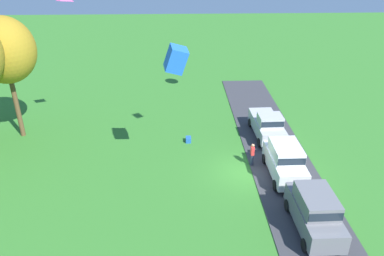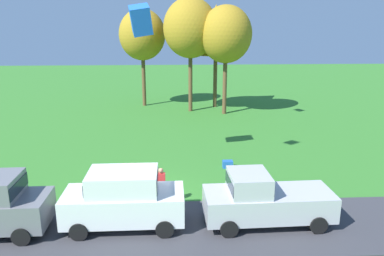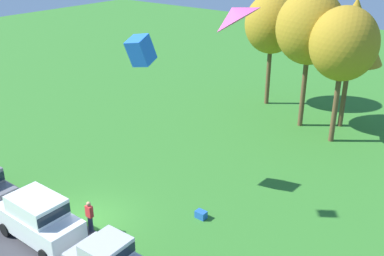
% 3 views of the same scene
% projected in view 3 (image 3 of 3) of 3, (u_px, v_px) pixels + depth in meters
% --- Properties ---
extents(ground_plane, '(120.00, 120.00, 0.00)m').
position_uv_depth(ground_plane, '(90.00, 220.00, 22.94)').
color(ground_plane, '#337528').
extents(pavement_strip, '(36.00, 4.40, 0.06)m').
position_uv_depth(pavement_strip, '(45.00, 246.00, 21.01)').
color(pavement_strip, '#38383D').
rests_on(pavement_strip, ground).
extents(car_suv_by_flagpole, '(4.61, 2.06, 2.28)m').
position_uv_depth(car_suv_by_flagpole, '(39.00, 217.00, 20.98)').
color(car_suv_by_flagpole, white).
rests_on(car_suv_by_flagpole, ground).
extents(person_beside_suv, '(0.36, 0.24, 1.71)m').
position_uv_depth(person_beside_suv, '(90.00, 217.00, 21.71)').
color(person_beside_suv, '#2D334C').
rests_on(person_beside_suv, ground).
extents(tree_center_back, '(4.36, 4.36, 9.20)m').
position_uv_depth(tree_center_back, '(272.00, 24.00, 36.04)').
color(tree_center_back, brown).
rests_on(tree_center_back, ground).
extents(tree_left_of_center, '(4.76, 4.76, 10.04)m').
position_uv_depth(tree_left_of_center, '(310.00, 28.00, 31.37)').
color(tree_left_of_center, brown).
rests_on(tree_left_of_center, ground).
extents(tree_right_of_center, '(4.49, 4.49, 9.49)m').
position_uv_depth(tree_right_of_center, '(353.00, 31.00, 31.34)').
color(tree_right_of_center, brown).
rests_on(tree_right_of_center, ground).
extents(tree_far_right, '(4.43, 4.43, 9.34)m').
position_uv_depth(tree_far_right, '(344.00, 44.00, 29.00)').
color(tree_far_right, brown).
rests_on(tree_far_right, ground).
extents(cooler_box, '(0.56, 0.40, 0.40)m').
position_uv_depth(cooler_box, '(201.00, 215.00, 23.05)').
color(cooler_box, blue).
rests_on(cooler_box, ground).
extents(kite_box_trailing_tail, '(1.30, 1.52, 1.76)m').
position_uv_depth(kite_box_trailing_tail, '(141.00, 50.00, 23.16)').
color(kite_box_trailing_tail, blue).
extents(kite_delta_topmost, '(1.58, 1.59, 1.03)m').
position_uv_depth(kite_delta_topmost, '(235.00, 14.00, 11.95)').
color(kite_delta_topmost, '#EA4C9E').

